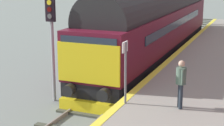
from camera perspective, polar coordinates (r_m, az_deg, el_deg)
ground_plane at (r=17.18m, az=0.42°, el=-4.61°), size 140.00×140.00×0.00m
track_main at (r=17.16m, az=0.42°, el=-4.43°), size 2.50×60.00×0.15m
station_platform at (r=16.09m, az=12.42°, el=-4.36°), size 4.00×44.00×1.01m
diesel_locomotive at (r=23.05m, az=6.94°, el=6.41°), size 2.74×19.77×4.68m
signal_post_near at (r=15.59m, az=-9.32°, el=4.17°), size 0.44×0.22×4.46m
platform_number_sign at (r=12.51m, az=2.07°, el=-0.06°), size 0.10×0.44×2.18m
waiting_passenger at (r=12.39m, az=10.65°, el=-2.57°), size 0.45×0.47×1.64m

